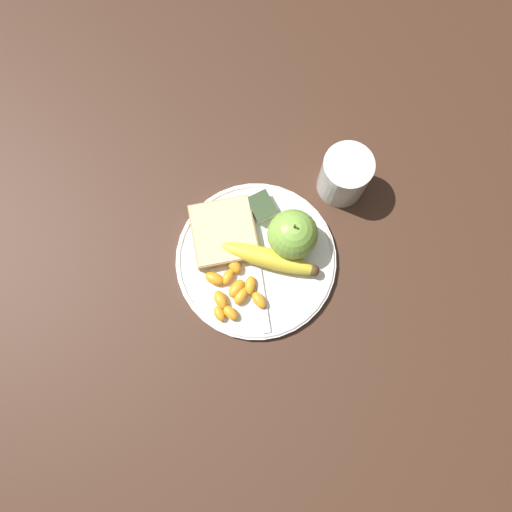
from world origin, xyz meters
TOP-DOWN VIEW (x-y plane):
  - ground_plane at (0.00, 0.00)m, footprint 3.00×3.00m
  - plate at (0.00, 0.00)m, footprint 0.26×0.26m
  - juice_glass at (0.05, -0.19)m, footprint 0.08×0.08m
  - apple at (-0.00, -0.06)m, footprint 0.08×0.08m
  - banana at (-0.01, -0.02)m, footprint 0.14×0.14m
  - bread_slice at (0.06, 0.03)m, footprint 0.13×0.13m
  - fork at (-0.00, 0.00)m, footprint 0.19×0.08m
  - jam_packet at (0.07, -0.05)m, footprint 0.05×0.04m
  - orange_segment_0 at (-0.06, 0.03)m, footprint 0.03×0.02m
  - orange_segment_1 at (0.01, 0.04)m, footprint 0.03×0.02m
  - orange_segment_2 at (0.00, 0.07)m, footprint 0.04×0.04m
  - orange_segment_3 at (-0.03, 0.08)m, footprint 0.03×0.02m
  - orange_segment_4 at (-0.03, 0.05)m, footprint 0.03×0.04m
  - orange_segment_5 at (-0.01, 0.05)m, footprint 0.03×0.03m
  - orange_segment_6 at (-0.04, 0.05)m, footprint 0.03×0.04m
  - orange_segment_7 at (-0.05, 0.09)m, footprint 0.03×0.02m
  - orange_segment_8 at (-0.04, 0.03)m, footprint 0.03×0.03m
  - orange_segment_9 at (-0.06, 0.08)m, footprint 0.03×0.02m

SIDE VIEW (x-z plane):
  - ground_plane at x=0.00m, z-range 0.00..0.00m
  - plate at x=0.00m, z-range 0.00..0.02m
  - fork at x=0.00m, z-range 0.01..0.02m
  - orange_segment_7 at x=-0.05m, z-range 0.01..0.03m
  - orange_segment_5 at x=-0.01m, z-range 0.01..0.03m
  - orange_segment_9 at x=-0.06m, z-range 0.01..0.03m
  - orange_segment_8 at x=-0.04m, z-range 0.01..0.03m
  - orange_segment_0 at x=-0.06m, z-range 0.01..0.03m
  - orange_segment_6 at x=-0.04m, z-range 0.01..0.03m
  - orange_segment_3 at x=-0.03m, z-range 0.01..0.03m
  - orange_segment_2 at x=0.00m, z-range 0.01..0.03m
  - orange_segment_4 at x=-0.03m, z-range 0.01..0.03m
  - orange_segment_1 at x=0.01m, z-range 0.01..0.03m
  - jam_packet at x=0.07m, z-range 0.01..0.03m
  - bread_slice at x=0.06m, z-range 0.01..0.03m
  - banana at x=-0.01m, z-range 0.01..0.04m
  - juice_glass at x=0.05m, z-range 0.00..0.09m
  - apple at x=0.00m, z-range 0.01..0.10m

